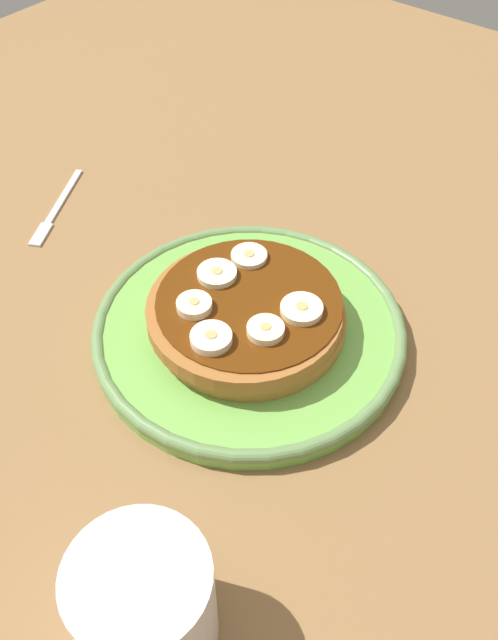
# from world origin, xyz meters

# --- Properties ---
(ground_plane) EXTENTS (1.40, 1.40, 0.03)m
(ground_plane) POSITION_xyz_m (0.00, 0.00, -0.01)
(ground_plane) COLOR olive
(plate) EXTENTS (0.27, 0.27, 0.02)m
(plate) POSITION_xyz_m (0.00, 0.00, 0.01)
(plate) COLOR #72B74C
(plate) RESTS_ON ground_plane
(pancake_stack) EXTENTS (0.17, 0.17, 0.03)m
(pancake_stack) POSITION_xyz_m (0.00, -0.00, 0.03)
(pancake_stack) COLOR #B17533
(pancake_stack) RESTS_ON plate
(banana_slice_0) EXTENTS (0.03, 0.03, 0.01)m
(banana_slice_0) POSITION_xyz_m (0.02, 0.03, 0.05)
(banana_slice_0) COLOR #F9F3BA
(banana_slice_0) RESTS_ON pancake_stack
(banana_slice_1) EXTENTS (0.03, 0.03, 0.01)m
(banana_slice_1) POSITION_xyz_m (-0.02, 0.04, 0.05)
(banana_slice_1) COLOR #FCF4BD
(banana_slice_1) RESTS_ON pancake_stack
(banana_slice_2) EXTENTS (0.03, 0.03, 0.01)m
(banana_slice_2) POSITION_xyz_m (-0.04, -0.03, 0.05)
(banana_slice_2) COLOR #F4EDB8
(banana_slice_2) RESTS_ON pancake_stack
(banana_slice_3) EXTENTS (0.03, 0.03, 0.01)m
(banana_slice_3) POSITION_xyz_m (-0.01, -0.04, 0.05)
(banana_slice_3) COLOR #EAF1C2
(banana_slice_3) RESTS_ON pancake_stack
(banana_slice_4) EXTENTS (0.03, 0.03, 0.01)m
(banana_slice_4) POSITION_xyz_m (0.03, -0.03, 0.05)
(banana_slice_4) COLOR #F7E5B9
(banana_slice_4) RESTS_ON pancake_stack
(banana_slice_5) EXTENTS (0.03, 0.03, 0.01)m
(banana_slice_5) POSITION_xyz_m (0.05, 0.01, 0.05)
(banana_slice_5) COLOR #F9E7C5
(banana_slice_5) RESTS_ON pancake_stack
(coffee_mug) EXTENTS (0.12, 0.08, 0.08)m
(coffee_mug) POSITION_xyz_m (0.23, 0.11, 0.04)
(coffee_mug) COLOR white
(coffee_mug) RESTS_ON ground_plane
(fork) EXTENTS (0.12, 0.07, 0.01)m
(fork) POSITION_xyz_m (-0.01, -0.27, 0.00)
(fork) COLOR silver
(fork) RESTS_ON ground_plane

